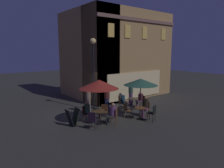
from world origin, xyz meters
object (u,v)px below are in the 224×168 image
at_px(cafe_table_2, 132,102).
at_px(patron_seated_0, 145,105).
at_px(cafe_chair_4, 104,110).
at_px(cafe_table_1, 99,114).
at_px(patron_standing_7, 88,100).
at_px(menu_sandwich_board, 72,117).
at_px(cafe_chair_6, 93,119).
at_px(patron_standing_5, 131,94).
at_px(patron_seated_3, 140,98).
at_px(cafe_chair_8, 121,101).
at_px(patron_seated_1, 112,112).
at_px(street_lamp_near_corner, 93,57).
at_px(cafe_table_0, 140,111).
at_px(cafe_chair_5, 86,112).
at_px(cafe_chair_3, 115,115).
at_px(cafe_chair_0, 146,107).
at_px(patron_seated_2, 88,110).
at_px(cafe_chair_7, 142,100).
at_px(patron_standing_6, 107,98).
at_px(cafe_chair_2, 153,112).
at_px(patio_umbrella_0, 141,82).
at_px(cafe_chair_1, 127,109).
at_px(patron_seated_4, 123,100).
at_px(patio_umbrella_1, 99,84).

height_order(cafe_table_2, patron_seated_0, patron_seated_0).
bearing_deg(patron_seated_0, cafe_chair_4, -43.85).
bearing_deg(cafe_table_1, patron_standing_7, 74.06).
bearing_deg(cafe_chair_4, menu_sandwich_board, -40.77).
bearing_deg(patron_standing_7, cafe_table_1, 178.11).
bearing_deg(patron_standing_7, cafe_chair_6, 166.51).
distance_m(patron_standing_5, patron_standing_7, 3.51).
bearing_deg(menu_sandwich_board, patron_seated_3, 2.87).
distance_m(cafe_chair_6, cafe_chair_8, 3.92).
xyz_separation_m(patron_seated_1, patron_standing_7, (0.13, 2.66, 0.16)).
height_order(street_lamp_near_corner, patron_standing_5, street_lamp_near_corner).
bearing_deg(cafe_table_0, cafe_chair_5, 149.83).
xyz_separation_m(cafe_chair_3, patron_seated_0, (2.42, 0.04, 0.14)).
xyz_separation_m(cafe_chair_0, patron_seated_3, (1.00, 1.48, 0.15)).
xyz_separation_m(menu_sandwich_board, cafe_chair_5, (0.89, 0.09, 0.09)).
relative_size(patron_seated_2, patron_standing_7, 0.72).
relative_size(cafe_chair_7, patron_seated_2, 0.72).
bearing_deg(cafe_chair_3, cafe_chair_4, -46.65).
bearing_deg(patron_standing_6, cafe_table_1, 2.48).
relative_size(cafe_table_1, cafe_chair_2, 0.81).
relative_size(patron_seated_2, patron_seated_3, 1.03).
height_order(cafe_chair_2, patron_standing_7, patron_standing_7).
relative_size(cafe_chair_0, patron_seated_0, 0.70).
bearing_deg(patio_umbrella_0, cafe_chair_1, 115.36).
bearing_deg(patron_seated_3, patron_seated_1, 33.17).
bearing_deg(patron_seated_1, cafe_chair_3, -180.00).
bearing_deg(cafe_chair_2, cafe_chair_0, -46.52).
bearing_deg(patron_seated_4, street_lamp_near_corner, 172.51).
bearing_deg(patron_seated_2, menu_sandwich_board, -120.10).
relative_size(cafe_chair_6, cafe_chair_7, 1.06).
bearing_deg(cafe_chair_2, cafe_table_2, -38.37).
distance_m(cafe_chair_6, patron_seated_4, 4.02).
bearing_deg(cafe_chair_6, cafe_chair_0, -33.89).
height_order(cafe_chair_1, patron_seated_0, patron_seated_0).
relative_size(menu_sandwich_board, cafe_chair_1, 1.05).
distance_m(patron_seated_3, patron_standing_7, 3.71).
distance_m(menu_sandwich_board, patron_standing_7, 2.41).
bearing_deg(cafe_chair_3, patron_standing_7, -41.44).
bearing_deg(patron_seated_2, cafe_table_0, 33.78).
xyz_separation_m(cafe_chair_2, patron_seated_4, (0.27, 2.87, 0.10)).
height_order(cafe_chair_6, patron_standing_5, patron_standing_5).
height_order(street_lamp_near_corner, cafe_chair_2, street_lamp_near_corner).
relative_size(patio_umbrella_1, patron_seated_3, 2.06).
height_order(cafe_chair_1, cafe_chair_5, cafe_chair_5).
relative_size(patio_umbrella_1, cafe_chair_6, 2.62).
bearing_deg(cafe_chair_3, cafe_chair_7, -108.03).
height_order(cafe_chair_6, patron_seated_4, patron_seated_4).
bearing_deg(cafe_chair_1, cafe_table_2, 100.36).
bearing_deg(cafe_chair_5, cafe_table_1, 0.00).
bearing_deg(cafe_chair_1, cafe_chair_0, 40.48).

